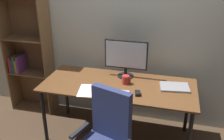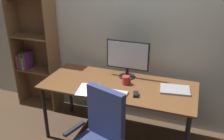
# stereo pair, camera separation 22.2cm
# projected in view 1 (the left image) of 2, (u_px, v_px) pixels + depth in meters

# --- Properties ---
(ground_plane) EXTENTS (12.00, 12.00, 0.00)m
(ground_plane) POSITION_uv_depth(u_px,v_px,m) (118.00, 135.00, 3.16)
(ground_plane) COLOR #4C3826
(back_wall) EXTENTS (6.40, 0.10, 2.60)m
(back_wall) POSITION_uv_depth(u_px,v_px,m) (129.00, 26.00, 3.12)
(back_wall) COLOR beige
(back_wall) RESTS_ON ground
(desk) EXTENTS (1.78, 0.76, 0.74)m
(desk) POSITION_uv_depth(u_px,v_px,m) (118.00, 90.00, 2.89)
(desk) COLOR brown
(desk) RESTS_ON ground
(monitor) EXTENTS (0.52, 0.20, 0.46)m
(monitor) POSITION_uv_depth(u_px,v_px,m) (126.00, 57.00, 2.96)
(monitor) COLOR black
(monitor) RESTS_ON desk
(keyboard) EXTENTS (0.29, 0.12, 0.02)m
(keyboard) POSITION_uv_depth(u_px,v_px,m) (116.00, 92.00, 2.67)
(keyboard) COLOR #B7BABC
(keyboard) RESTS_ON desk
(mouse) EXTENTS (0.08, 0.11, 0.03)m
(mouse) POSITION_uv_depth(u_px,v_px,m) (138.00, 93.00, 2.64)
(mouse) COLOR black
(mouse) RESTS_ON desk
(coffee_mug) EXTENTS (0.10, 0.09, 0.10)m
(coffee_mug) POSITION_uv_depth(u_px,v_px,m) (126.00, 80.00, 2.86)
(coffee_mug) COLOR #B72D28
(coffee_mug) RESTS_ON desk
(laptop) EXTENTS (0.35, 0.27, 0.02)m
(laptop) POSITION_uv_depth(u_px,v_px,m) (175.00, 87.00, 2.78)
(laptop) COLOR #99999E
(laptop) RESTS_ON desk
(paper_sheet) EXTENTS (0.26, 0.33, 0.00)m
(paper_sheet) POSITION_uv_depth(u_px,v_px,m) (88.00, 90.00, 2.73)
(paper_sheet) COLOR white
(paper_sheet) RESTS_ON desk
(bookshelf) EXTENTS (0.63, 0.28, 1.67)m
(bookshelf) POSITION_uv_depth(u_px,v_px,m) (29.00, 56.00, 3.49)
(bookshelf) COLOR brown
(bookshelf) RESTS_ON ground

